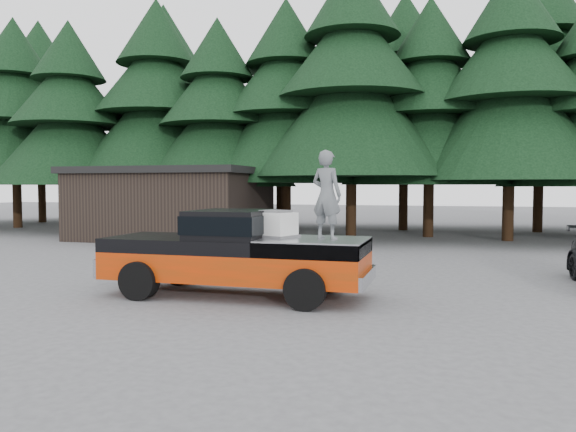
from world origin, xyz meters
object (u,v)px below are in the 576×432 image
(man_on_bed, at_px, (327,195))
(utility_building, at_px, (173,203))
(air_compressor, at_px, (276,225))
(pickup_truck, at_px, (236,266))

(man_on_bed, relative_size, utility_building, 0.22)
(man_on_bed, bearing_deg, utility_building, -30.44)
(air_compressor, xyz_separation_m, man_on_bed, (1.15, -0.07, 0.67))
(pickup_truck, bearing_deg, air_compressor, 4.76)
(air_compressor, relative_size, utility_building, 0.09)
(pickup_truck, xyz_separation_m, utility_building, (-7.91, 12.21, 1.00))
(man_on_bed, distance_m, utility_building, 15.77)
(air_compressor, distance_m, utility_building, 15.00)
(utility_building, bearing_deg, pickup_truck, -57.07)
(pickup_truck, distance_m, utility_building, 14.58)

